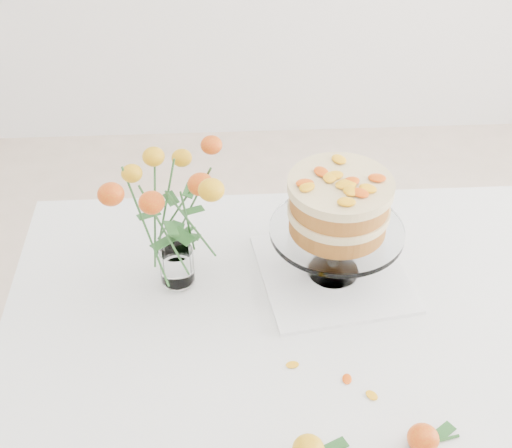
% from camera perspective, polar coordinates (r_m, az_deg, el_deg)
% --- Properties ---
extents(table, '(1.43, 0.93, 0.76)m').
position_cam_1_polar(table, '(1.54, 6.98, -10.09)').
color(table, tan).
rests_on(table, ground).
extents(napkin, '(0.35, 0.35, 0.01)m').
position_cam_1_polar(napkin, '(1.58, 6.16, -3.94)').
color(napkin, white).
rests_on(napkin, table).
extents(cake_stand, '(0.28, 0.28, 0.25)m').
position_cam_1_polar(cake_stand, '(1.47, 6.62, 1.08)').
color(cake_stand, silver).
rests_on(cake_stand, napkin).
extents(rose_vase, '(0.27, 0.27, 0.37)m').
position_cam_1_polar(rose_vase, '(1.43, -6.80, 1.62)').
color(rose_vase, silver).
rests_on(rose_vase, table).
extents(loose_rose_far, '(0.10, 0.06, 0.05)m').
position_cam_1_polar(loose_rose_far, '(1.31, 13.24, -16.36)').
color(loose_rose_far, red).
rests_on(loose_rose_far, table).
extents(stray_petal_a, '(0.03, 0.02, 0.00)m').
position_cam_1_polar(stray_petal_a, '(1.40, 2.93, -11.19)').
color(stray_petal_a, '#FFAB10').
rests_on(stray_petal_a, table).
extents(stray_petal_b, '(0.03, 0.02, 0.00)m').
position_cam_1_polar(stray_petal_b, '(1.39, 7.29, -12.21)').
color(stray_petal_b, '#FFAB10').
rests_on(stray_petal_b, table).
extents(stray_petal_c, '(0.03, 0.02, 0.00)m').
position_cam_1_polar(stray_petal_c, '(1.37, 9.24, -13.38)').
color(stray_petal_c, '#FFAB10').
rests_on(stray_petal_c, table).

